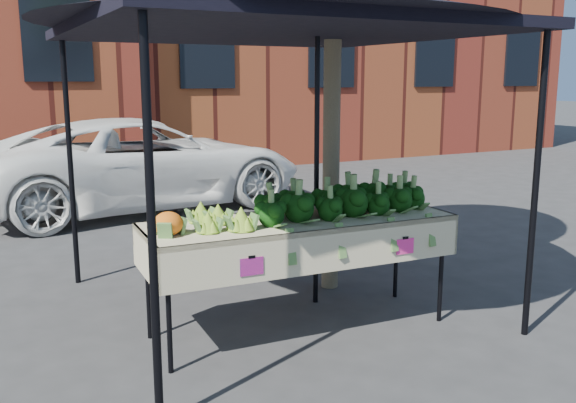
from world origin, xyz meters
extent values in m
plane|color=#2B2B2D|center=(0.00, 0.00, 0.00)|extent=(90.00, 90.00, 0.00)
cube|color=beige|center=(0.14, -0.05, 0.45)|extent=(2.43, 0.90, 0.90)
cube|color=#F22D8C|center=(-0.42, -0.46, 0.70)|extent=(0.17, 0.01, 0.12)
cube|color=#EF2D8C|center=(0.84, -0.46, 0.70)|extent=(0.17, 0.01, 0.12)
ellipsoid|color=#0C350A|center=(0.53, -0.03, 1.04)|extent=(1.62, 0.59, 0.28)
ellipsoid|color=#80B336|center=(-0.52, -0.02, 1.01)|extent=(0.45, 0.59, 0.22)
ellipsoid|color=orange|center=(-0.91, -0.10, 1.00)|extent=(0.22, 0.22, 0.20)
imported|color=white|center=(0.27, 5.29, 2.48)|extent=(1.62, 2.42, 4.96)
camera|label=1|loc=(-2.09, -4.23, 1.96)|focal=39.34mm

